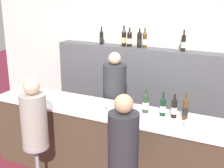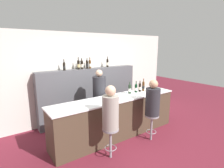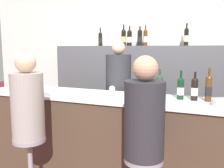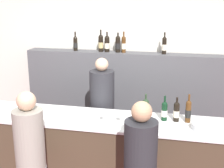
# 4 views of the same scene
# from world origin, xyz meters

# --- Properties ---
(ground_plane) EXTENTS (16.00, 16.00, 0.00)m
(ground_plane) POSITION_xyz_m (0.00, 0.00, 0.00)
(ground_plane) COLOR maroon
(wall_back) EXTENTS (6.40, 0.05, 2.60)m
(wall_back) POSITION_xyz_m (0.00, 1.89, 1.30)
(wall_back) COLOR beige
(wall_back) RESTS_ON ground_plane
(bar_counter) EXTENTS (3.34, 0.68, 0.99)m
(bar_counter) POSITION_xyz_m (0.00, 0.32, 0.50)
(bar_counter) COLOR #473828
(bar_counter) RESTS_ON ground_plane
(back_bar_cabinet) EXTENTS (3.13, 0.28, 1.56)m
(back_bar_cabinet) POSITION_xyz_m (0.00, 1.66, 0.78)
(back_bar_cabinet) COLOR #4C4C51
(back_bar_cabinet) RESTS_ON ground_plane
(wine_bottle_counter_0) EXTENTS (0.08, 0.08, 0.31)m
(wine_bottle_counter_0) POSITION_xyz_m (0.49, 0.43, 1.12)
(wine_bottle_counter_0) COLOR #233823
(wine_bottle_counter_0) RESTS_ON bar_counter
(wine_bottle_counter_1) EXTENTS (0.07, 0.07, 0.30)m
(wine_bottle_counter_1) POSITION_xyz_m (0.71, 0.43, 1.11)
(wine_bottle_counter_1) COLOR black
(wine_bottle_counter_1) RESTS_ON bar_counter
(wine_bottle_counter_2) EXTENTS (0.07, 0.07, 0.30)m
(wine_bottle_counter_2) POSITION_xyz_m (0.85, 0.43, 1.11)
(wine_bottle_counter_2) COLOR black
(wine_bottle_counter_2) RESTS_ON bar_counter
(wine_bottle_counter_3) EXTENTS (0.07, 0.07, 0.34)m
(wine_bottle_counter_3) POSITION_xyz_m (0.99, 0.43, 1.13)
(wine_bottle_counter_3) COLOR #4C2D14
(wine_bottle_counter_3) RESTS_ON bar_counter
(wine_bottle_backbar_0) EXTENTS (0.07, 0.07, 0.30)m
(wine_bottle_backbar_0) POSITION_xyz_m (-0.78, 1.66, 1.68)
(wine_bottle_backbar_0) COLOR black
(wine_bottle_backbar_0) RESTS_ON back_bar_cabinet
(wine_bottle_backbar_1) EXTENTS (0.08, 0.08, 0.34)m
(wine_bottle_backbar_1) POSITION_xyz_m (-0.37, 1.66, 1.70)
(wine_bottle_backbar_1) COLOR black
(wine_bottle_backbar_1) RESTS_ON back_bar_cabinet
(wine_bottle_backbar_2) EXTENTS (0.08, 0.08, 0.31)m
(wine_bottle_backbar_2) POSITION_xyz_m (-0.26, 1.66, 1.69)
(wine_bottle_backbar_2) COLOR black
(wine_bottle_backbar_2) RESTS_ON back_bar_cabinet
(wine_bottle_backbar_3) EXTENTS (0.08, 0.08, 0.31)m
(wine_bottle_backbar_3) POSITION_xyz_m (-0.09, 1.66, 1.69)
(wine_bottle_backbar_3) COLOR black
(wine_bottle_backbar_3) RESTS_ON back_bar_cabinet
(wine_bottle_backbar_4) EXTENTS (0.07, 0.07, 0.32)m
(wine_bottle_backbar_4) POSITION_xyz_m (-0.00, 1.66, 1.69)
(wine_bottle_backbar_4) COLOR #4C2D14
(wine_bottle_backbar_4) RESTS_ON back_bar_cabinet
(wine_bottle_backbar_5) EXTENTS (0.07, 0.07, 0.33)m
(wine_bottle_backbar_5) POSITION_xyz_m (0.62, 1.66, 1.69)
(wine_bottle_backbar_5) COLOR black
(wine_bottle_backbar_5) RESTS_ON back_bar_cabinet
(wine_glass_0) EXTENTS (0.07, 0.07, 0.13)m
(wine_glass_0) POSITION_xyz_m (0.02, 0.23, 1.08)
(wine_glass_0) COLOR silver
(wine_glass_0) RESTS_ON bar_counter
(wine_glass_1) EXTENTS (0.07, 0.07, 0.15)m
(wine_glass_1) POSITION_xyz_m (0.22, 0.23, 1.09)
(wine_glass_1) COLOR silver
(wine_glass_1) RESTS_ON bar_counter
(metal_bowl) EXTENTS (0.23, 0.23, 0.07)m
(metal_bowl) POSITION_xyz_m (1.14, 0.24, 1.02)
(metal_bowl) COLOR #B7B7BC
(metal_bowl) RESTS_ON bar_counter
(bar_stool_left) EXTENTS (0.33, 0.33, 0.63)m
(bar_stool_left) POSITION_xyz_m (-0.65, -0.33, 0.49)
(bar_stool_left) COLOR gray
(bar_stool_left) RESTS_ON ground_plane
(guest_seated_left) EXTENTS (0.32, 0.32, 0.85)m
(guest_seated_left) POSITION_xyz_m (-0.65, -0.33, 1.01)
(guest_seated_left) COLOR gray
(guest_seated_left) RESTS_ON bar_stool_left
(bar_stool_right) EXTENTS (0.33, 0.33, 0.63)m
(bar_stool_right) POSITION_xyz_m (0.53, -0.33, 0.49)
(bar_stool_right) COLOR gray
(bar_stool_right) RESTS_ON ground_plane
(guest_seated_right) EXTENTS (0.33, 0.33, 0.83)m
(guest_seated_right) POSITION_xyz_m (0.53, -0.33, 0.99)
(guest_seated_right) COLOR #28282D
(guest_seated_right) RESTS_ON bar_stool_right
(bartender) EXTENTS (0.34, 0.34, 1.62)m
(bartender) POSITION_xyz_m (-0.16, 0.89, 0.75)
(bartender) COLOR #28282D
(bartender) RESTS_ON ground_plane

